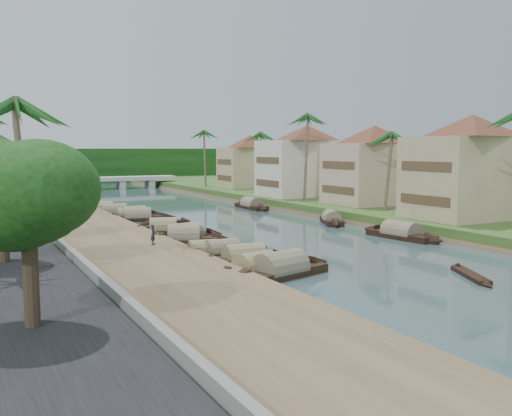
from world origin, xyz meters
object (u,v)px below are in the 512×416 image
person_near (153,234)px  building_near (471,166)px  sampan_0 (280,271)px  sampan_1 (256,269)px  bridge (106,180)px

person_near → building_near: bearing=-59.9°
sampan_0 → person_near: bearing=97.1°
sampan_1 → sampan_0: bearing=-55.2°
sampan_1 → person_near: 10.77m
sampan_0 → person_near: 12.21m
sampan_0 → sampan_1: (-1.20, 1.09, -0.01)m
sampan_0 → building_near: bearing=3.7°
sampan_0 → person_near: (-4.72, 11.20, 1.14)m
bridge → person_near: size_ratio=18.41×
building_near → sampan_1: 30.53m
sampan_1 → person_near: (-3.52, 10.11, 1.14)m
bridge → building_near: bearing=-75.6°
bridge → sampan_0: 84.14m
bridge → person_near: bridge is taller
sampan_0 → sampan_1: 1.62m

